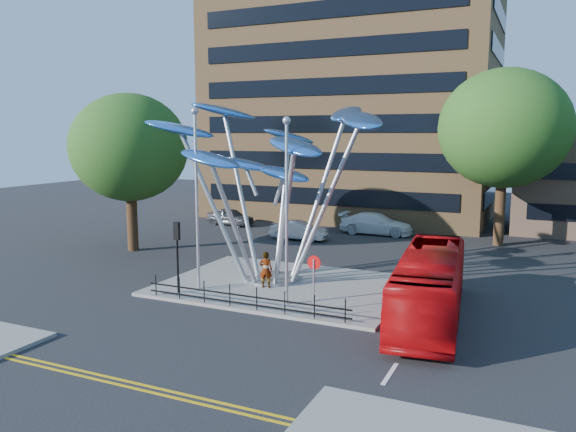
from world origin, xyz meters
The scene contains 18 objects.
ground centered at (0.00, 0.00, 0.00)m, with size 120.00×120.00×0.00m, color black.
traffic_island centered at (-1.00, 6.00, 0.07)m, with size 12.00×9.00×0.15m, color slate.
double_yellow_near centered at (0.00, -6.00, 0.01)m, with size 40.00×0.12×0.01m, color gold.
double_yellow_far centered at (0.00, -6.30, 0.01)m, with size 40.00×0.12×0.01m, color gold.
brick_tower centered at (-6.00, 32.00, 15.00)m, with size 25.00×15.00×30.00m, color olive.
tree_right centered at (8.00, 22.00, 8.04)m, with size 8.80×8.80×12.11m.
tree_left centered at (-14.00, 10.00, 6.79)m, with size 7.60×7.60×10.32m.
leaf_sculpture centered at (-2.07, 6.68, 6.87)m, with size 12.72×9.54×9.51m.
street_lamp_left centered at (-4.50, 3.50, 5.36)m, with size 0.36×0.36×8.80m.
street_lamp_right centered at (0.50, 3.00, 5.09)m, with size 0.36×0.36×8.30m.
traffic_light_island centered at (-5.00, 2.50, 2.61)m, with size 0.28×0.18×3.42m.
no_entry_sign_island centered at (2.00, 2.52, 1.82)m, with size 0.60×0.10×2.45m.
pedestrian_railing_front centered at (-1.00, 1.70, 0.55)m, with size 10.00×0.06×1.00m.
red_bus centered at (6.60, 4.07, 1.46)m, with size 2.45×10.46×2.91m, color #AB070A.
pedestrian centered at (-1.59, 5.06, 1.05)m, with size 0.66×0.43×1.81m, color gray.
parked_car_left centered at (-13.41, 21.75, 0.71)m, with size 1.69×4.19×1.43m, color #414449.
parked_car_mid centered at (-5.43, 18.00, 0.69)m, with size 1.45×4.17×1.37m, color #B3B7BC.
parked_car_right centered at (-0.93, 22.65, 0.81)m, with size 2.28×5.61×1.63m, color white.
Camera 1 is at (10.67, -19.06, 7.73)m, focal length 35.00 mm.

